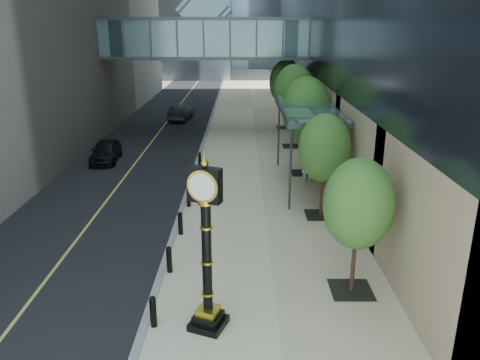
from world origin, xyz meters
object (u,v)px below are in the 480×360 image
Objects in this scene: car_near at (106,151)px; car_far at (181,112)px; street_clock at (207,259)px; pedestrian at (307,166)px.

car_far is at bearing 72.29° from car_near.
street_clock is 14.15m from pedestrian.
street_clock reaches higher than car_near.
car_far is (-4.68, 31.53, -1.55)m from street_clock.
street_clock is 31.91m from car_far.
car_near is at bearing 135.50° from street_clock.
car_far is (3.25, 13.82, 0.04)m from car_near.
street_clock is 1.17× the size of car_far.
street_clock is 19.47m from car_near.
street_clock is at bearing -70.40° from car_near.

